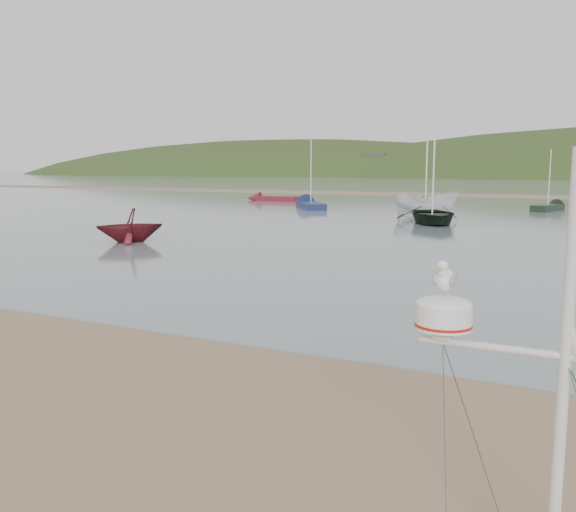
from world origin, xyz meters
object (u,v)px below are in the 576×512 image
at_px(boat_white, 426,184).
at_px(boat_red, 129,210).
at_px(sailboat_blue_near, 307,204).
at_px(boat_dark, 433,180).
at_px(sailboat_dark_mid, 553,207).
at_px(mast_rig, 549,486).
at_px(dinghy_red_far, 266,198).

bearing_deg(boat_white, boat_red, 153.67).
bearing_deg(sailboat_blue_near, boat_dark, -38.83).
bearing_deg(sailboat_dark_mid, boat_white, -127.11).
relative_size(boat_red, sailboat_dark_mid, 0.56).
bearing_deg(boat_white, mast_rig, -169.33).
bearing_deg(mast_rig, sailboat_blue_near, 116.89).
xyz_separation_m(boat_dark, dinghy_red_far, (-20.88, 17.45, -2.40)).
bearing_deg(boat_red, mast_rig, -1.81).
bearing_deg(boat_white, boat_dark, -166.79).
xyz_separation_m(mast_rig, sailboat_dark_mid, (-2.54, 47.84, -0.74)).
relative_size(boat_red, boat_white, 0.66).
bearing_deg(boat_dark, sailboat_blue_near, 117.19).
relative_size(mast_rig, boat_red, 1.48).
relative_size(boat_dark, sailboat_dark_mid, 1.02).
xyz_separation_m(boat_red, boat_white, (8.36, 20.91, 0.77)).
height_order(boat_dark, dinghy_red_far, boat_dark).
bearing_deg(boat_red, dinghy_red_far, 148.35).
distance_m(boat_white, dinghy_red_far, 22.46).
bearing_deg(mast_rig, boat_red, 137.96).
height_order(mast_rig, dinghy_red_far, mast_rig).
xyz_separation_m(mast_rig, sailboat_blue_near, (-21.57, 42.54, -0.75)).
distance_m(mast_rig, sailboat_blue_near, 47.70).
relative_size(boat_white, sailboat_dark_mid, 0.86).
distance_m(boat_red, dinghy_red_far, 34.36).
relative_size(boat_white, sailboat_blue_near, 0.66).
bearing_deg(boat_dark, mast_rig, -99.26).
height_order(boat_white, sailboat_dark_mid, sailboat_dark_mid).
height_order(boat_dark, sailboat_blue_near, sailboat_blue_near).
bearing_deg(boat_red, boat_white, 108.42).
bearing_deg(sailboat_dark_mid, boat_red, -117.33).
height_order(boat_red, sailboat_dark_mid, sailboat_dark_mid).
distance_m(boat_dark, boat_red, 18.32).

